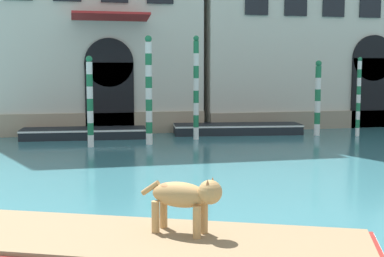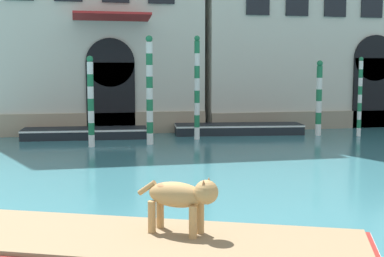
{
  "view_description": "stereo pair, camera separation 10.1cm",
  "coord_description": "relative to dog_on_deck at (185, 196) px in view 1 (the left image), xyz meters",
  "views": [
    {
      "loc": [
        -2.01,
        -1.59,
        3.1
      ],
      "look_at": [
        1.65,
        14.56,
        1.2
      ],
      "focal_mm": 50.0,
      "sensor_mm": 36.0,
      "label": 1
    },
    {
      "loc": [
        -1.91,
        -1.62,
        3.1
      ],
      "look_at": [
        1.65,
        14.56,
        1.2
      ],
      "focal_mm": 50.0,
      "sensor_mm": 36.0,
      "label": 2
    }
  ],
  "objects": [
    {
      "name": "dog_on_deck",
      "position": [
        0.0,
        0.0,
        0.0
      ],
      "size": [
        1.09,
        0.87,
        0.86
      ],
      "rotation": [
        0.0,
        0.0,
        -0.64
      ],
      "color": "tan",
      "rests_on": "boat_foreground"
    },
    {
      "name": "boat_moored_near_palazzo",
      "position": [
        -1.07,
        16.25,
        -1.0
      ],
      "size": [
        5.49,
        1.95,
        0.45
      ],
      "rotation": [
        0.0,
        0.0,
        -0.08
      ],
      "color": "black",
      "rests_on": "ground_plane"
    },
    {
      "name": "boat_moored_far",
      "position": [
        5.96,
        16.25,
        -0.99
      ],
      "size": [
        6.06,
        2.25,
        0.47
      ],
      "rotation": [
        0.0,
        0.0,
        -0.12
      ],
      "color": "black",
      "rests_on": "ground_plane"
    },
    {
      "name": "mooring_pole_0",
      "position": [
        11.04,
        14.34,
        0.56
      ],
      "size": [
        0.19,
        0.19,
        3.56
      ],
      "color": "white",
      "rests_on": "ground_plane"
    },
    {
      "name": "mooring_pole_1",
      "position": [
        9.35,
        14.96,
        0.49
      ],
      "size": [
        0.27,
        0.27,
        3.41
      ],
      "color": "white",
      "rests_on": "ground_plane"
    },
    {
      "name": "mooring_pole_2",
      "position": [
        3.64,
        14.84,
        1.0
      ],
      "size": [
        0.24,
        0.24,
        4.44
      ],
      "color": "white",
      "rests_on": "ground_plane"
    },
    {
      "name": "mooring_pole_3",
      "position": [
        -0.88,
        13.62,
        0.55
      ],
      "size": [
        0.25,
        0.25,
        3.54
      ],
      "color": "white",
      "rests_on": "ground_plane"
    },
    {
      "name": "mooring_pole_4",
      "position": [
        1.45,
        13.79,
        0.96
      ],
      "size": [
        0.28,
        0.28,
        4.36
      ],
      "color": "white",
      "rests_on": "ground_plane"
    }
  ]
}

